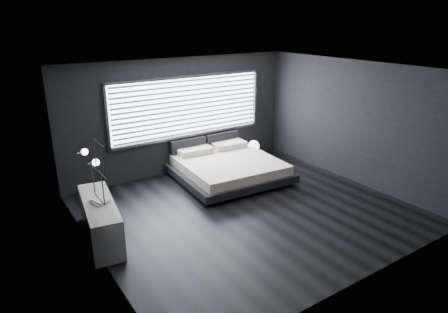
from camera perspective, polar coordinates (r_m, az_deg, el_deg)
room at (r=7.61m, az=3.55°, el=1.79°), size 6.04×6.00×2.80m
window at (r=9.86m, az=-5.03°, el=7.08°), size 4.14×0.09×1.52m
headboard at (r=10.28m, az=-2.71°, el=1.64°), size 1.96×0.16×0.52m
sconce_near at (r=6.37m, az=-17.88°, el=-0.82°), size 0.18×0.11×0.11m
sconce_far at (r=6.92m, az=-19.31°, el=0.62°), size 0.18×0.11×0.11m
wall_art_upper at (r=5.72m, az=-17.29°, el=-0.38°), size 0.01×0.48×0.48m
wall_art_lower at (r=6.11m, az=-17.55°, el=-3.87°), size 0.01×0.48×0.48m
bed at (r=9.54m, az=0.58°, el=-1.54°), size 2.58×2.48×0.63m
nightstand at (r=10.62m, az=4.02°, el=-0.11°), size 0.58×0.49×0.32m
orb_lamp at (r=10.54m, az=4.26°, el=1.51°), size 0.30×0.30×0.30m
dresser at (r=7.33m, az=-17.22°, el=-8.69°), size 0.76×1.83×0.71m
book_stack at (r=7.11m, az=-17.32°, el=-6.11°), size 0.29×0.36×0.06m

